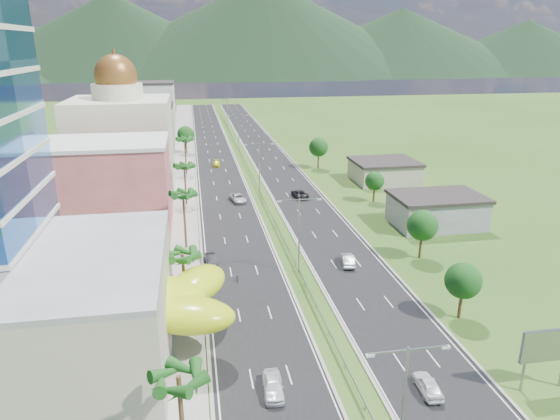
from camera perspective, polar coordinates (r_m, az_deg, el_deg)
ground at (r=61.83m, az=4.11°, el=-11.16°), size 500.00×500.00×0.00m
road_left at (r=145.41m, az=-7.45°, el=6.16°), size 11.00×260.00×0.04m
road_right at (r=146.81m, az=-1.56°, el=6.42°), size 11.00×260.00×0.04m
sidewalk_left at (r=145.31m, az=-11.21°, el=5.97°), size 7.00×260.00×0.12m
median_guardrail at (r=128.31m, az=-3.68°, el=4.91°), size 0.10×216.06×0.76m
streetlight_median_a at (r=38.46m, az=13.96°, el=-20.28°), size 6.04×0.25×11.00m
streetlight_median_b at (r=67.81m, az=2.20°, el=-2.08°), size 6.04×0.25×11.00m
streetlight_median_c at (r=105.65m, az=-2.38°, el=5.42°), size 6.04×0.25×11.00m
streetlight_median_d at (r=149.58m, az=-4.75°, el=9.21°), size 6.04×0.25×11.00m
streetlight_median_e at (r=193.99m, az=-6.06°, el=11.28°), size 6.04×0.25×11.00m
mall_podium at (r=55.50m, az=-28.62°, el=-10.77°), size 30.00×24.00×11.00m
lime_canopy at (r=54.75m, az=-15.77°, el=-10.07°), size 18.00×15.00×7.40m
pink_shophouse at (r=88.31m, az=-19.05°, el=2.30°), size 20.00×15.00×15.00m
domed_building at (r=109.69m, az=-17.57°, el=7.52°), size 20.00×20.00×28.70m
midrise_grey at (r=134.62m, az=-15.76°, el=8.11°), size 16.00×15.00×16.00m
midrise_beige at (r=156.48m, az=-15.01°, el=8.97°), size 16.00×15.00×13.00m
midrise_white at (r=178.85m, az=-14.53°, el=10.93°), size 16.00×15.00×18.00m
billboard at (r=52.68m, az=28.24°, el=-13.64°), size 5.20×0.35×6.20m
shed_near at (r=91.94m, az=17.44°, el=-0.18°), size 15.00×10.00×5.00m
shed_far at (r=119.01m, az=11.81°, el=4.27°), size 14.00×12.00×4.40m
palm_tree_a at (r=37.55m, az=-11.48°, el=-18.71°), size 3.60×3.60×9.10m
palm_tree_b at (r=58.93m, az=-11.07°, el=-5.35°), size 3.60×3.60×8.10m
palm_tree_c at (r=77.26m, az=-11.01°, el=1.54°), size 3.60×3.60×9.60m
palm_tree_d at (r=99.74m, az=-10.88°, el=4.78°), size 3.60×3.60×8.60m
palm_tree_e at (r=124.06m, az=-10.85°, el=7.79°), size 3.60×3.60×9.40m
leafy_tree_lfar at (r=149.16m, az=-10.74°, el=8.48°), size 4.90×4.90×8.05m
leafy_tree_ra at (r=61.25m, az=20.21°, el=-7.61°), size 4.20×4.20×6.90m
leafy_tree_rb at (r=76.20m, az=15.97°, el=-1.71°), size 4.55×4.55×7.47m
leafy_tree_rc at (r=102.10m, az=10.76°, el=3.27°), size 3.85×3.85×6.33m
leafy_tree_rd at (r=128.52m, az=4.43°, el=7.18°), size 4.90×4.90×8.05m
mountain_ridge at (r=508.34m, az=-1.76°, el=14.95°), size 860.00×140.00×90.00m
car_white_near_left at (r=48.32m, az=-0.79°, el=-19.45°), size 2.12×4.61×1.53m
car_dark_left at (r=73.66m, az=-7.91°, el=-5.61°), size 2.00×4.21×1.33m
car_silver_mid_left at (r=101.70m, az=-4.83°, el=1.37°), size 3.35×5.75×1.51m
car_yellow_far_left at (r=132.87m, az=-7.26°, el=5.31°), size 2.17×4.74×1.34m
car_white_near_right at (r=50.35m, az=16.54°, el=-18.61°), size 1.99×4.36×1.45m
car_silver_right at (r=73.27m, az=7.72°, el=-5.64°), size 2.41×4.93×1.56m
car_dark_far_right at (r=104.25m, az=2.26°, el=1.87°), size 2.98×5.76×1.55m
motorcycle at (r=68.22m, az=-4.91°, el=-7.64°), size 0.55×1.71×1.08m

